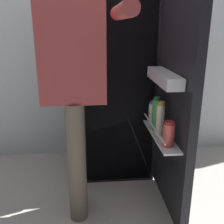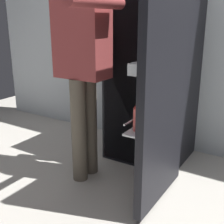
% 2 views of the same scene
% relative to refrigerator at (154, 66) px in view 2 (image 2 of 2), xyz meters
% --- Properties ---
extents(ground_plane, '(5.70, 5.70, 0.00)m').
position_rel_refrigerator_xyz_m(ground_plane, '(-0.03, -0.49, -0.85)').
color(ground_plane, '#B7B2A8').
extents(kitchen_wall, '(4.40, 0.10, 2.57)m').
position_rel_refrigerator_xyz_m(kitchen_wall, '(-0.03, 0.41, 0.43)').
color(kitchen_wall, silver).
rests_on(kitchen_wall, ground_plane).
extents(refrigerator, '(0.74, 1.27, 1.71)m').
position_rel_refrigerator_xyz_m(refrigerator, '(0.00, 0.00, 0.00)').
color(refrigerator, black).
rests_on(refrigerator, ground_plane).
extents(person, '(0.51, 0.70, 1.64)m').
position_rel_refrigerator_xyz_m(person, '(-0.30, -0.58, 0.12)').
color(person, '#665B4C').
rests_on(person, ground_plane).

